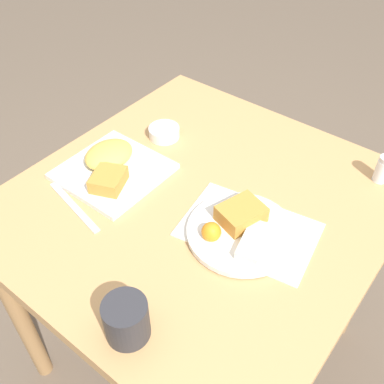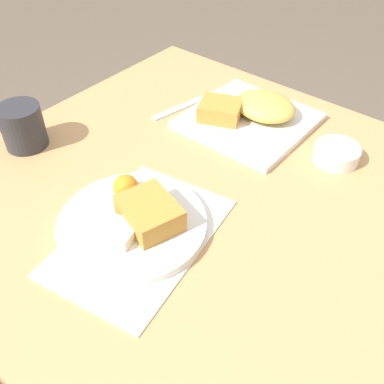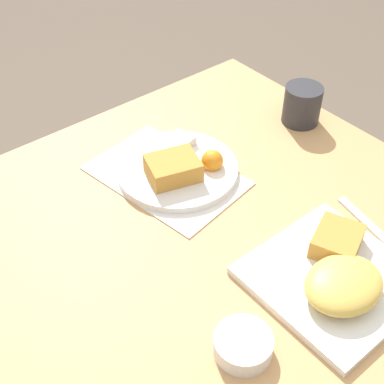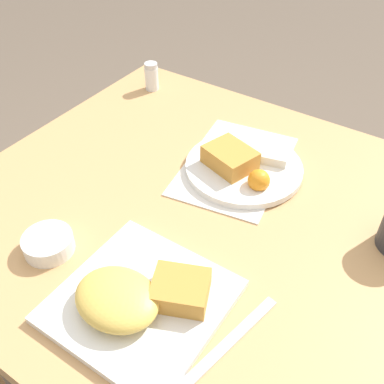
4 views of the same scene
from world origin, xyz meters
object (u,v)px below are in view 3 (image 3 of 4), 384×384
Objects in this scene: coffee_mug at (302,105)px; plate_oval_far at (178,167)px; sauce_ramekin at (243,344)px; butter_knife at (380,234)px; plate_square_near at (337,275)px.

plate_oval_far is at bearing 175.22° from coffee_mug.
butter_knife is at bearing 2.33° from sauce_ramekin.
plate_square_near reaches higher than sauce_ramekin.
butter_knife is at bearing -64.35° from plate_oval_far.
plate_square_near is 0.20m from sauce_ramekin.
butter_knife is 2.43× the size of coffee_mug.
plate_oval_far reaches higher than sauce_ramekin.
coffee_mug is (0.33, -0.03, 0.02)m from plate_oval_far.
sauce_ramekin is at bearing 103.95° from butter_knife.
coffee_mug is at bearing -4.78° from plate_oval_far.
plate_oval_far is at bearing 37.27° from butter_knife.
coffee_mug reaches higher than plate_square_near.
plate_square_near is 1.00× the size of plate_oval_far.
butter_knife is (0.15, 0.02, -0.02)m from plate_square_near.
coffee_mug reaches higher than butter_knife.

